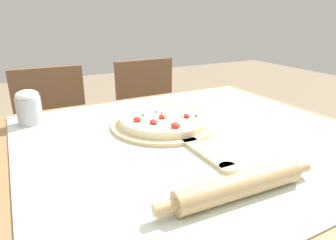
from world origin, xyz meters
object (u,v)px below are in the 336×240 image
(pizza_peel, at_px, (167,126))
(flour_cup, at_px, (29,107))
(chair_left, at_px, (56,137))
(pizza, at_px, (164,119))
(rolling_pin, at_px, (240,186))
(chair_right, at_px, (151,120))

(pizza_peel, xyz_separation_m, flour_cup, (-0.41, 0.26, 0.06))
(chair_left, bearing_deg, pizza, -68.17)
(rolling_pin, relative_size, flour_cup, 3.26)
(pizza, distance_m, rolling_pin, 0.45)
(chair_left, xyz_separation_m, flour_cup, (-0.13, -0.53, 0.34))
(pizza_peel, xyz_separation_m, rolling_pin, (-0.05, -0.43, 0.02))
(pizza, height_order, chair_right, chair_right)
(rolling_pin, xyz_separation_m, flour_cup, (-0.36, 0.69, 0.04))
(pizza, bearing_deg, rolling_pin, -96.41)
(pizza, xyz_separation_m, chair_right, (0.30, 0.77, -0.30))
(pizza_peel, distance_m, chair_left, 0.89)
(rolling_pin, relative_size, chair_left, 0.45)
(rolling_pin, bearing_deg, pizza, 83.59)
(pizza_peel, distance_m, rolling_pin, 0.43)
(chair_right, height_order, flour_cup, flour_cup)
(pizza_peel, bearing_deg, pizza, 91.14)
(pizza, relative_size, chair_right, 0.36)
(rolling_pin, distance_m, chair_left, 1.28)
(rolling_pin, xyz_separation_m, chair_left, (-0.23, 1.23, -0.31))
(rolling_pin, height_order, flour_cup, flour_cup)
(rolling_pin, distance_m, flour_cup, 0.78)
(rolling_pin, relative_size, chair_right, 0.45)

